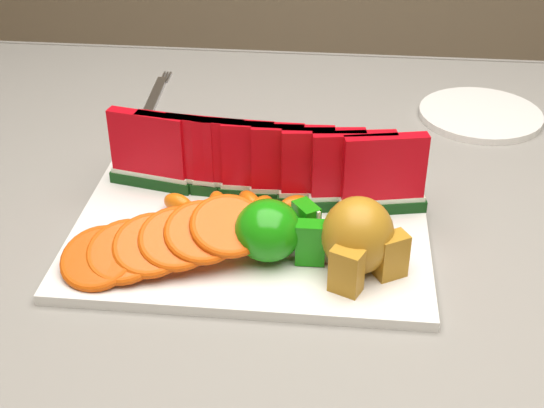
{
  "coord_description": "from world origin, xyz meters",
  "views": [
    {
      "loc": [
        0.05,
        -0.77,
        1.25
      ],
      "look_at": [
        -0.03,
        -0.07,
        0.81
      ],
      "focal_mm": 50.0,
      "sensor_mm": 36.0,
      "label": 1
    }
  ],
  "objects_px": {
    "platter": "(251,229)",
    "apple_cluster": "(275,231)",
    "side_plate": "(480,114)",
    "pear_cluster": "(359,239)",
    "fork": "(155,97)"
  },
  "relations": [
    {
      "from": "side_plate",
      "to": "fork",
      "type": "relative_size",
      "value": 1.0
    },
    {
      "from": "platter",
      "to": "pear_cluster",
      "type": "relative_size",
      "value": 4.16
    },
    {
      "from": "pear_cluster",
      "to": "side_plate",
      "type": "xyz_separation_m",
      "value": [
        0.18,
        0.41,
        -0.05
      ]
    },
    {
      "from": "platter",
      "to": "apple_cluster",
      "type": "xyz_separation_m",
      "value": [
        0.03,
        -0.06,
        0.04
      ]
    },
    {
      "from": "apple_cluster",
      "to": "side_plate",
      "type": "relative_size",
      "value": 0.58
    },
    {
      "from": "fork",
      "to": "apple_cluster",
      "type": "bearing_deg",
      "value": -60.76
    },
    {
      "from": "side_plate",
      "to": "pear_cluster",
      "type": "bearing_deg",
      "value": -113.87
    },
    {
      "from": "platter",
      "to": "side_plate",
      "type": "bearing_deg",
      "value": 48.09
    },
    {
      "from": "platter",
      "to": "apple_cluster",
      "type": "bearing_deg",
      "value": -60.27
    },
    {
      "from": "platter",
      "to": "apple_cluster",
      "type": "height_order",
      "value": "apple_cluster"
    },
    {
      "from": "platter",
      "to": "fork",
      "type": "distance_m",
      "value": 0.4
    },
    {
      "from": "side_plate",
      "to": "fork",
      "type": "height_order",
      "value": "side_plate"
    },
    {
      "from": "apple_cluster",
      "to": "pear_cluster",
      "type": "relative_size",
      "value": 1.17
    },
    {
      "from": "fork",
      "to": "side_plate",
      "type": "bearing_deg",
      "value": -1.92
    },
    {
      "from": "platter",
      "to": "pear_cluster",
      "type": "xyz_separation_m",
      "value": [
        0.12,
        -0.07,
        0.04
      ]
    }
  ]
}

